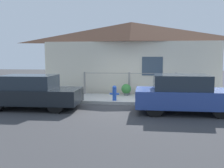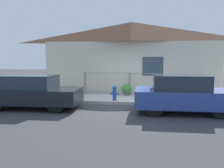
{
  "view_description": "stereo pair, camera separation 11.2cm",
  "coord_description": "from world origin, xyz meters",
  "px_view_note": "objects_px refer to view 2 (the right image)",
  "views": [
    {
      "loc": [
        0.82,
        -10.82,
        2.11
      ],
      "look_at": [
        -0.66,
        0.3,
        0.9
      ],
      "focal_mm": 40.0,
      "sensor_mm": 36.0,
      "label": 1
    },
    {
      "loc": [
        0.93,
        -10.8,
        2.11
      ],
      "look_at": [
        -0.66,
        0.3,
        0.9
      ],
      "focal_mm": 40.0,
      "sensor_mm": 36.0,
      "label": 2
    }
  ],
  "objects_px": {
    "car_right": "(183,94)",
    "potted_plant_near_hydrant": "(126,89)",
    "car_left": "(32,92)",
    "fire_hydrant": "(114,93)"
  },
  "relations": [
    {
      "from": "car_right",
      "to": "potted_plant_near_hydrant",
      "type": "xyz_separation_m",
      "value": [
        -2.41,
        3.15,
        -0.26
      ]
    },
    {
      "from": "car_left",
      "to": "potted_plant_near_hydrant",
      "type": "distance_m",
      "value": 4.82
    },
    {
      "from": "car_left",
      "to": "car_right",
      "type": "distance_m",
      "value": 6.05
    },
    {
      "from": "car_right",
      "to": "fire_hydrant",
      "type": "relative_size",
      "value": 5.35
    },
    {
      "from": "fire_hydrant",
      "to": "potted_plant_near_hydrant",
      "type": "relative_size",
      "value": 1.16
    },
    {
      "from": "car_right",
      "to": "fire_hydrant",
      "type": "xyz_separation_m",
      "value": [
        -2.82,
        1.55,
        -0.22
      ]
    },
    {
      "from": "car_left",
      "to": "car_right",
      "type": "relative_size",
      "value": 1.07
    },
    {
      "from": "fire_hydrant",
      "to": "potted_plant_near_hydrant",
      "type": "xyz_separation_m",
      "value": [
        0.41,
        1.6,
        -0.04
      ]
    },
    {
      "from": "car_left",
      "to": "car_right",
      "type": "height_order",
      "value": "car_right"
    },
    {
      "from": "car_right",
      "to": "fire_hydrant",
      "type": "height_order",
      "value": "car_right"
    }
  ]
}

